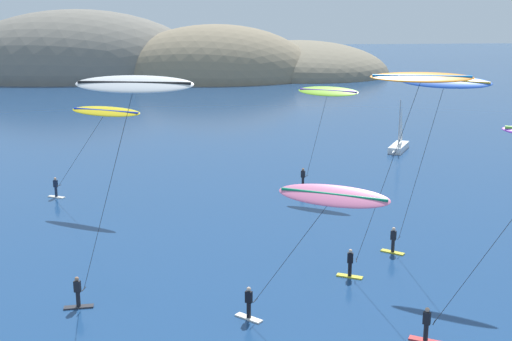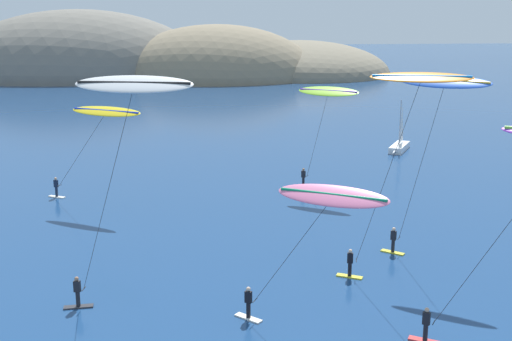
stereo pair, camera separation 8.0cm
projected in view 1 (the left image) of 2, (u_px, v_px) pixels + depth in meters
headland_island at (165, 76)px, 155.26m from camera, size 107.70×52.10×31.66m
sailboat_near at (398, 145)px, 70.79m from camera, size 3.93×5.56×5.70m
kitesurfer_blue at (440, 97)px, 37.34m from camera, size 5.28×4.10×11.36m
kitesurfer_lime at (326, 98)px, 53.41m from camera, size 5.26×4.33×8.93m
kitesurfer_white at (129, 102)px, 30.28m from camera, size 7.08×2.57×12.02m
kitesurfer_yellow at (102, 117)px, 49.34m from camera, size 8.46×5.60×7.88m
kitesurfer_pink at (325, 206)px, 29.01m from camera, size 6.83×4.62×7.29m
kitesurfer_orange at (416, 94)px, 34.07m from camera, size 6.81×2.81×11.83m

